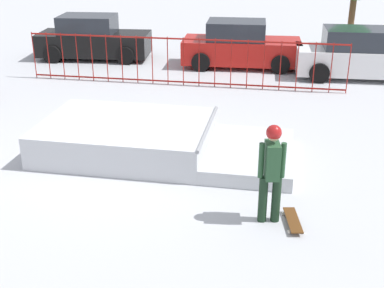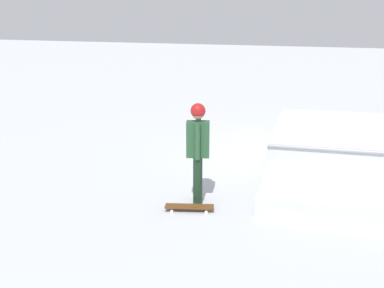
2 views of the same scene
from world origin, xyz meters
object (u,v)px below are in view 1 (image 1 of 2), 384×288
skater (272,167)px  parked_car_black (93,39)px  parked_car_red (240,46)px  skate_ramp (147,140)px  skateboard (293,220)px  parked_car_white (359,55)px

skater → parked_car_black: 12.66m
skater → parked_car_red: skater is taller
skate_ramp → parked_car_black: (-4.63, 8.02, 0.41)m
skate_ramp → skater: bearing=-40.4°
skater → parked_car_black: (-7.45, 10.23, -0.28)m
skateboard → parked_car_red: bearing=179.8°
skater → skate_ramp: bearing=-141.8°
parked_car_red → parked_car_white: size_ratio=1.00×
skateboard → skate_ramp: bearing=-137.7°
parked_car_red → parked_car_white: bearing=-13.9°
skate_ramp → parked_car_black: parked_car_black is taller
skate_ramp → parked_car_black: 9.27m
skater → skateboard: (0.41, -0.03, -0.93)m
skateboard → parked_car_red: size_ratio=0.19×
parked_car_black → skater: bearing=-61.8°
skate_ramp → skater: (2.81, -2.21, 0.69)m
parked_car_red → parked_car_black: bearing=174.4°
skater → parked_car_black: bearing=-157.6°
parked_car_black → parked_car_red: 5.55m
skateboard → parked_car_white: bearing=157.4°
skate_ramp → skater: size_ratio=3.19×
parked_car_black → parked_car_white: bearing=-11.2°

